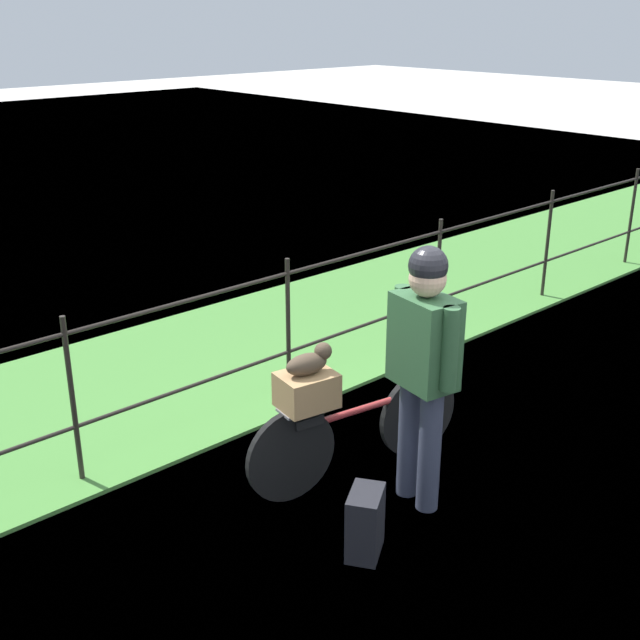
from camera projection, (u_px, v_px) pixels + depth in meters
ground_plane at (497, 507)px, 5.05m from camera, size 60.00×60.00×0.00m
grass_strip at (219, 361)px, 7.11m from camera, size 27.00×2.40×0.03m
iron_fence at (288, 320)px, 6.20m from camera, size 18.04×0.04×1.18m
bicycle_main at (355, 432)px, 5.27m from camera, size 1.63×0.33×0.63m
wooden_crate at (307, 390)px, 4.94m from camera, size 0.39×0.33×0.22m
terrier_dog at (310, 361)px, 4.88m from camera, size 0.32×0.18×0.18m
cyclist_person at (424, 356)px, 4.76m from camera, size 0.32×0.53×1.68m
backpack_on_paving at (365, 523)px, 4.56m from camera, size 0.33×0.30×0.40m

